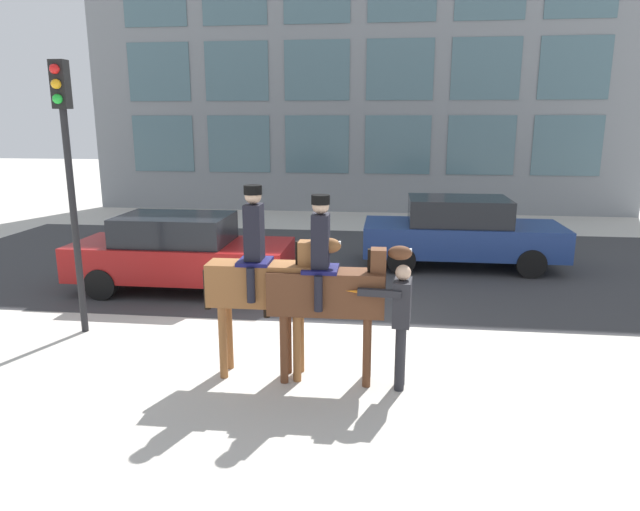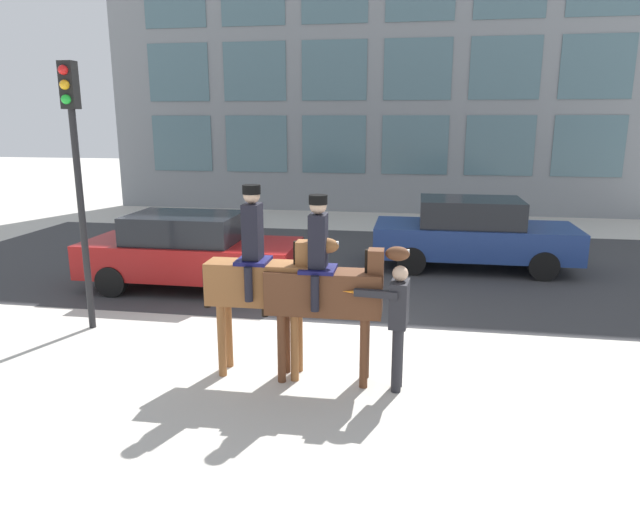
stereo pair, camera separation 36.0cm
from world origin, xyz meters
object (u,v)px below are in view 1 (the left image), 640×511
at_px(traffic_light, 67,157).
at_px(mounted_horse_companion, 329,287).
at_px(pedestrian_bystander, 400,317).
at_px(mounted_horse_lead, 263,279).
at_px(street_car_far_lane, 461,232).
at_px(street_car_near_lane, 180,252).

bearing_deg(traffic_light, mounted_horse_companion, -17.08).
xyz_separation_m(mounted_horse_companion, pedestrian_bystander, (0.94, -0.12, -0.32)).
bearing_deg(mounted_horse_lead, mounted_horse_companion, -4.06).
relative_size(mounted_horse_lead, mounted_horse_companion, 1.04).
xyz_separation_m(pedestrian_bystander, street_car_far_lane, (1.54, 6.64, -0.14)).
relative_size(pedestrian_bystander, street_car_near_lane, 0.38).
relative_size(mounted_horse_lead, street_car_near_lane, 0.60).
bearing_deg(street_car_near_lane, mounted_horse_lead, -55.48).
bearing_deg(pedestrian_bystander, mounted_horse_lead, -0.40).
xyz_separation_m(mounted_horse_lead, traffic_light, (-3.36, 1.26, 1.51)).
height_order(pedestrian_bystander, street_car_near_lane, pedestrian_bystander).
bearing_deg(mounted_horse_companion, mounted_horse_lead, 175.88).
distance_m(mounted_horse_companion, street_car_far_lane, 6.99).
bearing_deg(mounted_horse_lead, pedestrian_bystander, -6.26).
relative_size(mounted_horse_companion, street_car_far_lane, 0.55).
height_order(pedestrian_bystander, street_car_far_lane, pedestrian_bystander).
bearing_deg(street_car_far_lane, pedestrian_bystander, -103.03).
bearing_deg(street_car_near_lane, street_car_far_lane, 24.54).
bearing_deg(mounted_horse_companion, pedestrian_bystander, -8.38).
bearing_deg(mounted_horse_lead, street_car_near_lane, 123.70).
relative_size(mounted_horse_companion, pedestrian_bystander, 1.51).
height_order(mounted_horse_lead, street_car_far_lane, mounted_horse_lead).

